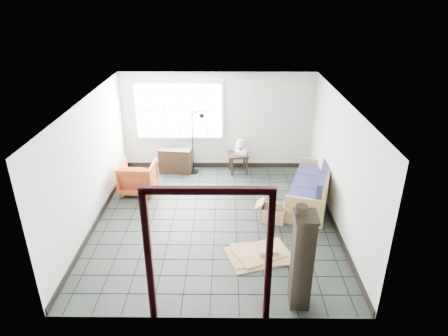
{
  "coord_description": "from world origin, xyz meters",
  "views": [
    {
      "loc": [
        0.26,
        -7.27,
        4.58
      ],
      "look_at": [
        0.19,
        0.3,
        1.09
      ],
      "focal_mm": 32.0,
      "sensor_mm": 36.0,
      "label": 1
    }
  ],
  "objects_px": {
    "armchair": "(138,176)",
    "tall_shelf": "(302,260)",
    "side_table": "(238,157)",
    "futon_sofa": "(313,189)"
  },
  "relations": [
    {
      "from": "side_table",
      "to": "tall_shelf",
      "type": "relative_size",
      "value": 0.34
    },
    {
      "from": "armchair",
      "to": "tall_shelf",
      "type": "xyz_separation_m",
      "value": [
        3.27,
        -3.7,
        0.4
      ]
    },
    {
      "from": "side_table",
      "to": "tall_shelf",
      "type": "distance_m",
      "value": 4.89
    },
    {
      "from": "tall_shelf",
      "to": "futon_sofa",
      "type": "bearing_deg",
      "value": 77.93
    },
    {
      "from": "tall_shelf",
      "to": "side_table",
      "type": "bearing_deg",
      "value": 102.41
    },
    {
      "from": "futon_sofa",
      "to": "tall_shelf",
      "type": "relative_size",
      "value": 1.42
    },
    {
      "from": "futon_sofa",
      "to": "armchair",
      "type": "bearing_deg",
      "value": -169.81
    },
    {
      "from": "side_table",
      "to": "futon_sofa",
      "type": "bearing_deg",
      "value": -44.24
    },
    {
      "from": "armchair",
      "to": "side_table",
      "type": "bearing_deg",
      "value": -153.11
    },
    {
      "from": "side_table",
      "to": "tall_shelf",
      "type": "bearing_deg",
      "value": -80.11
    }
  ]
}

